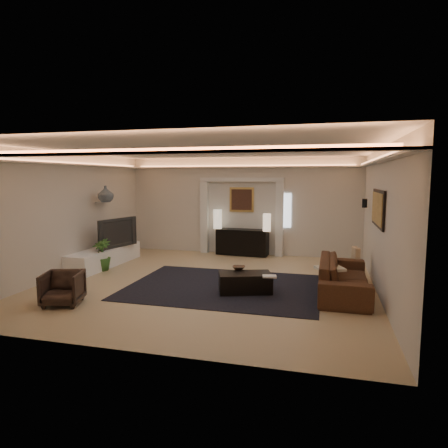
% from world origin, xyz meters
% --- Properties ---
extents(floor, '(7.00, 7.00, 0.00)m').
position_xyz_m(floor, '(0.00, 0.00, 0.00)').
color(floor, tan).
rests_on(floor, ground).
extents(ceiling, '(7.00, 7.00, 0.00)m').
position_xyz_m(ceiling, '(0.00, 0.00, 2.90)').
color(ceiling, white).
rests_on(ceiling, ground).
extents(wall_back, '(7.00, 0.00, 7.00)m').
position_xyz_m(wall_back, '(0.00, 3.50, 1.45)').
color(wall_back, beige).
rests_on(wall_back, ground).
extents(wall_front, '(7.00, 0.00, 7.00)m').
position_xyz_m(wall_front, '(0.00, -3.50, 1.45)').
color(wall_front, beige).
rests_on(wall_front, ground).
extents(wall_left, '(0.00, 7.00, 7.00)m').
position_xyz_m(wall_left, '(-3.50, 0.00, 1.45)').
color(wall_left, beige).
rests_on(wall_left, ground).
extents(wall_right, '(0.00, 7.00, 7.00)m').
position_xyz_m(wall_right, '(3.50, 0.00, 1.45)').
color(wall_right, beige).
rests_on(wall_right, ground).
extents(cove_soffit, '(7.00, 7.00, 0.04)m').
position_xyz_m(cove_soffit, '(0.00, 0.00, 2.62)').
color(cove_soffit, silver).
rests_on(cove_soffit, ceiling).
extents(daylight_slit, '(0.25, 0.03, 1.00)m').
position_xyz_m(daylight_slit, '(1.35, 3.48, 1.35)').
color(daylight_slit, white).
rests_on(daylight_slit, wall_back).
extents(area_rug, '(4.00, 3.00, 0.01)m').
position_xyz_m(area_rug, '(0.40, -0.20, 0.01)').
color(area_rug, black).
rests_on(area_rug, ground).
extents(pilaster_left, '(0.22, 0.20, 2.20)m').
position_xyz_m(pilaster_left, '(-1.15, 3.40, 1.10)').
color(pilaster_left, silver).
rests_on(pilaster_left, ground).
extents(pilaster_right, '(0.22, 0.20, 2.20)m').
position_xyz_m(pilaster_right, '(1.15, 3.40, 1.10)').
color(pilaster_right, silver).
rests_on(pilaster_right, ground).
extents(alcove_header, '(2.52, 0.20, 0.12)m').
position_xyz_m(alcove_header, '(0.00, 3.40, 2.25)').
color(alcove_header, silver).
rests_on(alcove_header, wall_back).
extents(painting_frame, '(0.74, 0.04, 0.74)m').
position_xyz_m(painting_frame, '(0.00, 3.47, 1.65)').
color(painting_frame, tan).
rests_on(painting_frame, wall_back).
extents(painting_canvas, '(0.62, 0.02, 0.62)m').
position_xyz_m(painting_canvas, '(0.00, 3.44, 1.65)').
color(painting_canvas, '#4C2D1E').
rests_on(painting_canvas, wall_back).
extents(art_panel_frame, '(0.04, 1.64, 0.74)m').
position_xyz_m(art_panel_frame, '(3.47, 0.30, 1.70)').
color(art_panel_frame, black).
rests_on(art_panel_frame, wall_right).
extents(art_panel_gold, '(0.02, 1.50, 0.62)m').
position_xyz_m(art_panel_gold, '(3.44, 0.30, 1.70)').
color(art_panel_gold, tan).
rests_on(art_panel_gold, wall_right).
extents(wall_sconce, '(0.12, 0.12, 0.22)m').
position_xyz_m(wall_sconce, '(3.38, 2.20, 1.68)').
color(wall_sconce, black).
rests_on(wall_sconce, wall_right).
extents(wall_niche, '(0.10, 0.55, 0.04)m').
position_xyz_m(wall_niche, '(-3.44, 1.40, 1.65)').
color(wall_niche, silver).
rests_on(wall_niche, wall_left).
extents(console, '(1.55, 0.58, 0.76)m').
position_xyz_m(console, '(0.07, 3.25, 0.40)').
color(console, black).
rests_on(console, ground).
extents(lamp_left, '(0.29, 0.29, 0.57)m').
position_xyz_m(lamp_left, '(-0.69, 3.25, 1.09)').
color(lamp_left, beige).
rests_on(lamp_left, console).
extents(lamp_right, '(0.29, 0.29, 0.50)m').
position_xyz_m(lamp_right, '(0.84, 3.01, 1.09)').
color(lamp_right, '#FFDEB9').
rests_on(lamp_right, console).
extents(media_ledge, '(0.73, 2.61, 0.49)m').
position_xyz_m(media_ledge, '(-3.15, 0.99, 0.23)').
color(media_ledge, white).
rests_on(media_ledge, ground).
extents(tv, '(1.35, 0.50, 0.78)m').
position_xyz_m(tv, '(-2.98, 1.20, 0.84)').
color(tv, black).
rests_on(tv, media_ledge).
extents(figurine, '(0.20, 0.20, 0.44)m').
position_xyz_m(figurine, '(-3.15, 2.28, 0.64)').
color(figurine, '#472919').
rests_on(figurine, media_ledge).
extents(ginger_jar, '(0.51, 0.51, 0.43)m').
position_xyz_m(ginger_jar, '(-3.15, 1.13, 1.88)').
color(ginger_jar, gray).
rests_on(ginger_jar, wall_niche).
extents(plant, '(0.49, 0.49, 0.79)m').
position_xyz_m(plant, '(-2.92, 0.48, 0.39)').
color(plant, '#2F5A21').
rests_on(plant, ground).
extents(sofa, '(2.41, 0.97, 0.70)m').
position_xyz_m(sofa, '(2.84, -0.06, 0.35)').
color(sofa, '#543522').
rests_on(sofa, ground).
extents(throw_blanket, '(0.63, 0.58, 0.05)m').
position_xyz_m(throw_blanket, '(2.57, -0.28, 0.55)').
color(throw_blanket, silver).
rests_on(throw_blanket, sofa).
extents(throw_pillow, '(0.17, 0.37, 0.36)m').
position_xyz_m(throw_pillow, '(3.15, 1.25, 0.55)').
color(throw_pillow, tan).
rests_on(throw_pillow, sofa).
extents(coffee_table, '(1.17, 0.87, 0.39)m').
position_xyz_m(coffee_table, '(0.92, -0.46, 0.20)').
color(coffee_table, black).
rests_on(coffee_table, ground).
extents(bowl, '(0.31, 0.31, 0.07)m').
position_xyz_m(bowl, '(0.72, -0.18, 0.44)').
color(bowl, '#452D1D').
rests_on(bowl, coffee_table).
extents(magazine, '(0.30, 0.24, 0.03)m').
position_xyz_m(magazine, '(1.44, -0.66, 0.42)').
color(magazine, silver).
rests_on(magazine, coffee_table).
extents(armchair, '(0.83, 0.84, 0.61)m').
position_xyz_m(armchair, '(-2.15, -2.06, 0.31)').
color(armchair, black).
rests_on(armchair, ground).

